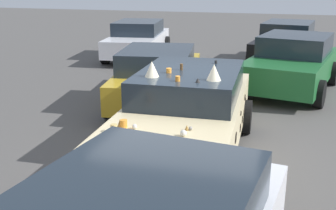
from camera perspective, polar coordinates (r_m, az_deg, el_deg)
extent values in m
plane|color=#514F4C|center=(7.07, 2.36, -7.19)|extent=(60.00, 60.00, 0.00)
cube|color=beige|center=(6.83, 2.42, -2.34)|extent=(4.64, 1.92, 0.71)
cube|color=#1E2833|center=(6.98, 3.04, 3.04)|extent=(2.33, 1.70, 0.45)
cylinder|color=black|center=(5.55, 8.61, -10.82)|extent=(0.67, 0.24, 0.66)
cylinder|color=black|center=(5.94, -9.07, -8.84)|extent=(0.67, 0.24, 0.66)
cylinder|color=black|center=(8.16, 10.61, -1.60)|extent=(0.67, 0.24, 0.66)
cylinder|color=black|center=(8.44, -1.63, -0.68)|extent=(0.67, 0.24, 0.66)
ellipsoid|color=black|center=(7.53, -3.28, 0.15)|extent=(0.14, 0.03, 0.13)
ellipsoid|color=black|center=(8.09, 10.62, 0.46)|extent=(0.17, 0.03, 0.15)
ellipsoid|color=black|center=(6.09, 9.31, -4.69)|extent=(0.19, 0.03, 0.12)
ellipsoid|color=black|center=(6.09, 9.35, -4.13)|extent=(0.16, 0.03, 0.09)
ellipsoid|color=black|center=(7.84, 10.42, -1.00)|extent=(0.18, 0.03, 0.12)
ellipsoid|color=black|center=(6.87, 10.01, -1.13)|extent=(0.12, 0.02, 0.08)
ellipsoid|color=black|center=(7.67, -2.96, 0.29)|extent=(0.18, 0.03, 0.11)
ellipsoid|color=black|center=(5.35, 8.53, -7.91)|extent=(0.13, 0.02, 0.13)
ellipsoid|color=black|center=(7.45, 10.20, -2.00)|extent=(0.11, 0.02, 0.15)
ellipsoid|color=black|center=(7.77, 10.54, 1.04)|extent=(0.17, 0.03, 0.11)
ellipsoid|color=black|center=(7.04, 9.94, -3.15)|extent=(0.16, 0.03, 0.15)
ellipsoid|color=black|center=(5.68, -9.59, -6.00)|extent=(0.13, 0.02, 0.13)
sphere|color=silver|center=(5.51, -4.62, -2.97)|extent=(0.07, 0.07, 0.07)
sphere|color=gray|center=(5.46, 3.14, -3.22)|extent=(0.05, 0.05, 0.05)
cone|color=#A87A38|center=(5.59, -6.61, -2.47)|extent=(0.12, 0.12, 0.12)
sphere|color=silver|center=(5.25, 2.13, -3.88)|extent=(0.08, 0.08, 0.08)
cylinder|color=orange|center=(5.57, -6.13, -2.58)|extent=(0.11, 0.11, 0.11)
cone|color=#A87A38|center=(5.45, 2.61, -3.12)|extent=(0.08, 0.08, 0.07)
cylinder|color=tan|center=(5.42, -7.46, -3.18)|extent=(0.11, 0.11, 0.11)
cylinder|color=gray|center=(4.95, -4.87, -5.04)|extent=(0.10, 0.10, 0.12)
cylinder|color=orange|center=(6.15, 1.35, 3.65)|extent=(0.10, 0.10, 0.08)
cone|color=black|center=(6.09, 4.12, 3.43)|extent=(0.10, 0.10, 0.07)
cylinder|color=#51381E|center=(6.91, 1.86, 5.27)|extent=(0.07, 0.07, 0.10)
cylinder|color=black|center=(7.49, 6.60, 5.91)|extent=(0.06, 0.06, 0.05)
cylinder|color=orange|center=(6.69, 0.11, 4.77)|extent=(0.09, 0.09, 0.08)
cone|color=beige|center=(6.22, 6.34, 4.51)|extent=(0.22, 0.22, 0.24)
cone|color=beige|center=(6.42, -2.23, 4.98)|extent=(0.22, 0.22, 0.24)
cube|color=#1E602D|center=(11.46, 16.60, 4.89)|extent=(4.21, 2.57, 0.67)
cube|color=#1E2833|center=(11.65, 17.16, 7.99)|extent=(2.25, 2.03, 0.51)
cylinder|color=black|center=(10.22, 20.12, 1.45)|extent=(0.69, 0.35, 0.66)
cylinder|color=black|center=(10.60, 10.21, 2.78)|extent=(0.69, 0.35, 0.66)
cylinder|color=black|center=(12.57, 21.77, 4.07)|extent=(0.69, 0.35, 0.66)
cylinder|color=black|center=(12.88, 13.58, 5.11)|extent=(0.69, 0.35, 0.66)
cube|color=white|center=(15.72, -4.18, 8.59)|extent=(4.40, 2.25, 0.61)
cube|color=#1E2833|center=(15.80, -4.10, 10.61)|extent=(2.28, 1.84, 0.48)
cylinder|color=black|center=(14.33, -1.84, 6.76)|extent=(0.68, 0.30, 0.65)
cylinder|color=black|center=(14.75, -8.63, 6.87)|extent=(0.68, 0.30, 0.65)
cylinder|color=black|center=(16.87, -0.24, 8.34)|extent=(0.68, 0.30, 0.65)
cylinder|color=black|center=(17.22, -6.09, 8.43)|extent=(0.68, 0.30, 0.65)
cube|color=black|center=(15.08, 15.84, 7.74)|extent=(4.48, 2.28, 0.66)
cube|color=#1E2833|center=(15.35, 16.23, 10.04)|extent=(2.32, 1.85, 0.49)
cylinder|color=black|center=(13.72, 18.47, 5.43)|extent=(0.69, 0.31, 0.66)
cylinder|color=black|center=(13.99, 11.35, 6.20)|extent=(0.69, 0.31, 0.66)
cylinder|color=black|center=(16.33, 19.53, 7.09)|extent=(0.69, 0.31, 0.66)
cylinder|color=black|center=(16.56, 13.48, 7.72)|extent=(0.69, 0.31, 0.66)
cube|color=#1E2833|center=(3.33, -3.66, -13.69)|extent=(2.10, 1.88, 0.44)
cube|color=gold|center=(9.88, -1.23, 3.51)|extent=(4.26, 2.28, 0.61)
cube|color=#1E2833|center=(9.50, -1.50, 6.30)|extent=(2.16, 1.83, 0.48)
cylinder|color=black|center=(11.30, -4.62, 3.87)|extent=(0.68, 0.32, 0.65)
cylinder|color=black|center=(11.07, 4.21, 3.61)|extent=(0.68, 0.32, 0.65)
cylinder|color=black|center=(8.94, -7.94, 0.18)|extent=(0.68, 0.32, 0.65)
cylinder|color=black|center=(8.65, 3.21, -0.25)|extent=(0.68, 0.32, 0.65)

